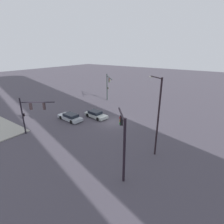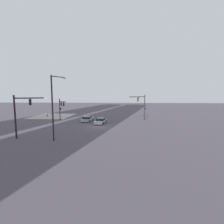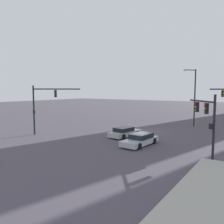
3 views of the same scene
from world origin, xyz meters
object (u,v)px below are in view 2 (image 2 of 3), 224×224
Objects in this scene: traffic_signal_near_corner at (61,106)px; traffic_signal_cross_street at (21,110)px; traffic_signal_opposite_side at (142,104)px; sedan_car_approaching at (101,121)px; fire_hydrant_on_curb at (47,115)px; streetlamp_curved_arm at (54,104)px; sedan_car_waiting_far at (87,119)px.

traffic_signal_near_corner is 0.85× the size of traffic_signal_cross_street.
traffic_signal_opposite_side is 11.24m from sedan_car_approaching.
traffic_signal_near_corner is 9.13m from fire_hydrant_on_curb.
fire_hydrant_on_curb is at bearing -56.85° from traffic_signal_opposite_side.
fire_hydrant_on_curb is (11.87, -22.11, -4.71)m from streetlamp_curved_arm.
traffic_signal_cross_street reaches higher than traffic_signal_opposite_side.
sedan_car_approaching is 0.94× the size of sedan_car_waiting_far.
traffic_signal_cross_street reaches higher than fire_hydrant_on_curb.
streetlamp_curved_arm reaches higher than traffic_signal_cross_street.
sedan_car_waiting_far is at bearing 154.83° from fire_hydrant_on_curb.
fire_hydrant_on_curb is (26.24, -4.46, -3.76)m from traffic_signal_opposite_side.
traffic_signal_opposite_side is at bearing -4.33° from streetlamp_curved_arm.
fire_hydrant_on_curb is (6.39, -21.16, -3.62)m from traffic_signal_cross_street.
traffic_signal_near_corner is 15.48m from traffic_signal_cross_street.
sedan_car_waiting_far is at bearing -120.08° from sedan_car_approaching.
streetlamp_curved_arm is at bearing -179.77° from sedan_car_waiting_far.
traffic_signal_near_corner is at bearing -43.68° from traffic_signal_opposite_side.
traffic_signal_near_corner reaches higher than fire_hydrant_on_curb.
traffic_signal_near_corner is 19.87m from traffic_signal_opposite_side.
traffic_signal_near_corner is 17.37m from streetlamp_curved_arm.
traffic_signal_near_corner reaches higher than sedan_car_approaching.
traffic_signal_near_corner is 1.15× the size of sedan_car_approaching.
traffic_signal_cross_street is (0.03, 15.47, 0.48)m from traffic_signal_near_corner.
traffic_signal_cross_street is 8.97× the size of fire_hydrant_on_curb.
fire_hydrant_on_curb is at bearing -110.37° from sedan_car_approaching.
fire_hydrant_on_curb is (6.42, -5.68, -3.14)m from traffic_signal_near_corner.
sedan_car_approaching is at bearing 34.25° from traffic_signal_near_corner.
streetlamp_curved_arm is at bearing -11.87° from sedan_car_approaching.
sedan_car_approaching is at bearing 151.76° from fire_hydrant_on_curb.
traffic_signal_near_corner is 0.85× the size of traffic_signal_opposite_side.
streetlamp_curved_arm is 14.76m from sedan_car_approaching.
sedan_car_waiting_far is at bearing 25.59° from traffic_signal_cross_street.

